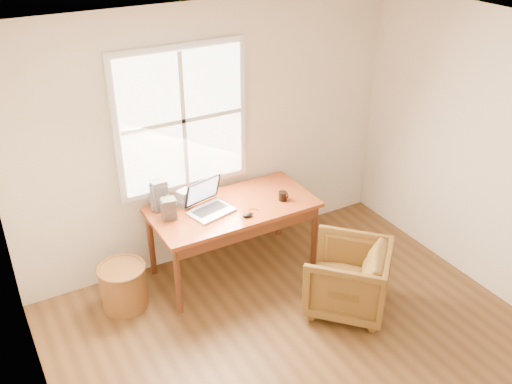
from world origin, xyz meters
TOP-DOWN VIEW (x-y plane):
  - room_shell at (-0.02, 0.16)m, footprint 4.04×4.54m
  - desk at (0.00, 1.80)m, footprint 1.60×0.80m
  - armchair at (0.63, 0.77)m, footprint 1.01×1.01m
  - wicker_stool at (-1.15, 1.80)m, footprint 0.47×0.47m
  - laptop at (-0.24, 1.78)m, footprint 0.45×0.46m
  - mouse at (0.02, 1.55)m, footprint 0.11×0.07m
  - coffee_mug at (0.47, 1.65)m, footprint 0.11×0.11m
  - cd_stack_a at (-0.63, 2.13)m, footprint 0.16×0.15m
  - cd_stack_b at (-0.62, 1.89)m, footprint 0.15×0.13m
  - cd_stack_c at (-0.63, 2.07)m, footprint 0.14×0.12m
  - cd_stack_d at (-0.40, 2.02)m, footprint 0.16×0.15m

SIDE VIEW (x-z plane):
  - wicker_stool at x=-1.15m, z-range 0.00..0.42m
  - armchair at x=0.63m, z-range 0.00..0.66m
  - desk at x=0.00m, z-range 0.71..0.75m
  - mouse at x=0.02m, z-range 0.75..0.78m
  - coffee_mug at x=0.47m, z-range 0.75..0.84m
  - cd_stack_d at x=-0.40m, z-range 0.75..0.92m
  - cd_stack_b at x=-0.62m, z-range 0.75..0.95m
  - cd_stack_a at x=-0.63m, z-range 0.75..1.01m
  - laptop at x=-0.24m, z-range 0.75..1.02m
  - cd_stack_c at x=-0.63m, z-range 0.75..1.06m
  - room_shell at x=-0.02m, z-range 0.00..2.64m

